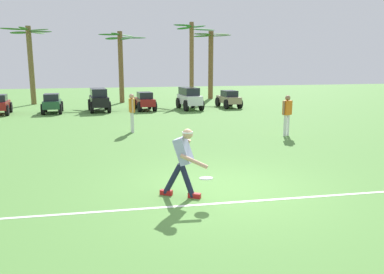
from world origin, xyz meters
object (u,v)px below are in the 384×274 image
(frisbee_thrower, at_px, (183,159))
(parked_car_slot_d, at_px, (145,101))
(frisbee_in_flight, at_px, (206,178))
(teammate_near_sideline, at_px, (287,112))
(teammate_midfield, at_px, (132,109))
(parked_car_slot_e, at_px, (189,98))
(palm_tree_far_right, at_px, (211,60))
(parked_car_slot_f, at_px, (229,99))
(parked_car_slot_b, at_px, (52,103))
(palm_tree_far_left, at_px, (30,57))
(parked_car_slot_c, at_px, (99,99))
(palm_tree_left_of_centre, at_px, (121,60))
(palm_tree_right_of_centre, at_px, (192,54))

(frisbee_thrower, height_order, parked_car_slot_d, frisbee_thrower)
(frisbee_in_flight, xyz_separation_m, teammate_near_sideline, (5.03, 6.11, 0.44))
(frisbee_in_flight, bearing_deg, teammate_midfield, 94.29)
(teammate_midfield, xyz_separation_m, parked_car_slot_e, (4.21, 7.34, -0.22))
(palm_tree_far_right, bearing_deg, parked_car_slot_f, -97.13)
(frisbee_thrower, distance_m, parked_car_slot_e, 15.77)
(frisbee_thrower, distance_m, parked_car_slot_b, 15.97)
(palm_tree_far_right, bearing_deg, palm_tree_far_left, -174.09)
(parked_car_slot_e, bearing_deg, teammate_near_sideline, -81.46)
(teammate_near_sideline, xyz_separation_m, parked_car_slot_d, (-4.19, 9.80, -0.38))
(palm_tree_far_left, bearing_deg, parked_car_slot_c, -50.38)
(frisbee_thrower, height_order, palm_tree_left_of_centre, palm_tree_left_of_centre)
(parked_car_slot_b, bearing_deg, palm_tree_right_of_centre, 30.47)
(parked_car_slot_c, height_order, palm_tree_far_right, palm_tree_far_right)
(palm_tree_far_left, distance_m, palm_tree_far_right, 13.42)
(frisbee_thrower, xyz_separation_m, teammate_midfield, (-0.28, 7.92, 0.14))
(parked_car_slot_c, bearing_deg, parked_car_slot_b, -176.12)
(palm_tree_far_left, distance_m, palm_tree_left_of_centre, 6.10)
(frisbee_thrower, xyz_separation_m, palm_tree_left_of_centre, (0.21, 20.60, 2.26))
(parked_car_slot_b, xyz_separation_m, parked_car_slot_e, (8.03, -0.17, 0.16))
(teammate_midfield, bearing_deg, teammate_near_sideline, -21.88)
(frisbee_thrower, distance_m, palm_tree_left_of_centre, 20.72)
(palm_tree_far_left, height_order, palm_tree_far_right, palm_tree_far_right)
(teammate_midfield, xyz_separation_m, parked_car_slot_b, (-3.81, 7.51, -0.38))
(teammate_midfield, relative_size, parked_car_slot_f, 0.70)
(parked_car_slot_c, bearing_deg, teammate_near_sideline, -55.37)
(teammate_near_sideline, height_order, palm_tree_far_left, palm_tree_far_left)
(palm_tree_far_left, bearing_deg, frisbee_in_flight, -73.75)
(parked_car_slot_b, bearing_deg, teammate_near_sideline, -45.94)
(palm_tree_left_of_centre, bearing_deg, palm_tree_far_left, 177.16)
(parked_car_slot_c, relative_size, palm_tree_far_right, 0.46)
(frisbee_in_flight, bearing_deg, parked_car_slot_c, 96.57)
(frisbee_thrower, bearing_deg, palm_tree_right_of_centre, 75.19)
(teammate_midfield, distance_m, palm_tree_left_of_centre, 12.86)
(parked_car_slot_e, bearing_deg, parked_car_slot_d, 176.05)
(palm_tree_far_left, xyz_separation_m, palm_tree_right_of_centre, (11.46, 0.24, 0.27))
(parked_car_slot_e, distance_m, parked_car_slot_f, 2.73)
(teammate_near_sideline, distance_m, parked_car_slot_e, 9.72)
(palm_tree_far_left, bearing_deg, frisbee_thrower, -74.29)
(teammate_near_sideline, bearing_deg, parked_car_slot_c, 124.63)
(palm_tree_far_left, height_order, palm_tree_right_of_centre, palm_tree_right_of_centre)
(frisbee_in_flight, distance_m, parked_car_slot_e, 16.13)
(palm_tree_right_of_centre, bearing_deg, parked_car_slot_e, -105.75)
(parked_car_slot_c, xyz_separation_m, palm_tree_far_right, (8.97, 6.67, 2.41))
(frisbee_in_flight, xyz_separation_m, palm_tree_far_right, (7.12, 22.74, 2.62))
(frisbee_thrower, bearing_deg, parked_car_slot_e, 75.55)
(teammate_near_sideline, distance_m, parked_car_slot_b, 13.62)
(frisbee_in_flight, distance_m, palm_tree_far_left, 22.41)
(parked_car_slot_e, height_order, palm_tree_far_left, palm_tree_far_left)
(parked_car_slot_e, height_order, parked_car_slot_f, parked_car_slot_e)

